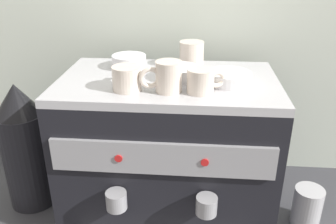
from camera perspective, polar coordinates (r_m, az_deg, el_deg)
The scene contains 12 objects.
ground_plane at distance 1.25m, azimuth 0.00°, elevation -15.21°, with size 4.00×4.00×0.00m, color #38383D.
tiled_backsplash_wall at distance 1.31m, azimuth 1.20°, elevation 12.45°, with size 2.80×0.03×1.05m, color silver.
espresso_machine at distance 1.11m, azimuth -0.02°, elevation -6.20°, with size 0.62×0.48×0.47m.
ceramic_cup_0 at distance 0.91m, azimuth 5.46°, elevation 5.00°, with size 0.10×0.07×0.06m.
ceramic_cup_1 at distance 1.12m, azimuth 3.78°, elevation 9.26°, with size 0.07×0.12×0.08m.
ceramic_cup_2 at distance 0.91m, azimuth -0.18°, elevation 5.67°, with size 0.11×0.07×0.08m.
ceramic_cup_3 at distance 0.93m, azimuth -6.60°, elevation 5.47°, with size 0.08×0.11×0.06m.
ceramic_bowl_0 at distance 1.01m, azimuth 1.88°, elevation 6.19°, with size 0.11×0.11×0.04m.
ceramic_bowl_1 at distance 1.12m, azimuth -6.25°, elevation 8.00°, with size 0.11×0.11×0.04m.
ceramic_bowl_2 at distance 0.99m, azimuth 9.74°, elevation 5.38°, with size 0.12×0.12×0.03m.
coffee_grinder at distance 1.26m, azimuth -21.91°, elevation -5.22°, with size 0.15×0.15×0.43m.
milk_pitcher at distance 1.24m, azimuth 21.38°, elevation -13.89°, with size 0.09×0.09×0.13m, color #B7B7BC.
Camera 1 is at (0.08, -0.96, 0.81)m, focal length 38.05 mm.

